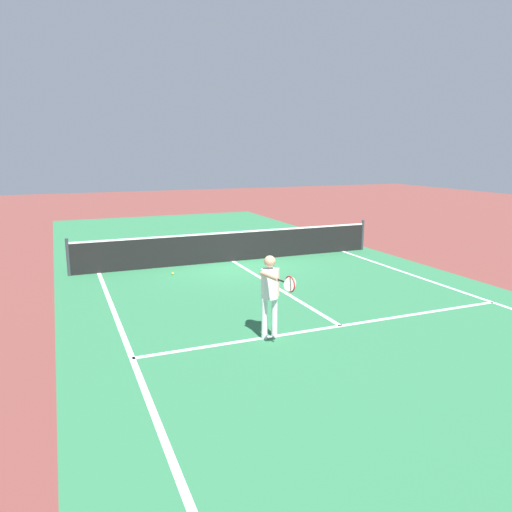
# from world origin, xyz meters

# --- Properties ---
(ground_plane) EXTENTS (60.00, 60.00, 0.00)m
(ground_plane) POSITION_xyz_m (0.00, 0.00, 0.00)
(ground_plane) COLOR brown
(court_surface_inbounds) EXTENTS (10.62, 24.40, 0.00)m
(court_surface_inbounds) POSITION_xyz_m (0.00, 0.00, 0.00)
(court_surface_inbounds) COLOR #2D7247
(court_surface_inbounds) RESTS_ON ground_plane
(line_sideline_left) EXTENTS (0.10, 11.89, 0.01)m
(line_sideline_left) POSITION_xyz_m (-4.11, -5.95, 0.00)
(line_sideline_left) COLOR white
(line_sideline_left) RESTS_ON ground_plane
(line_sideline_right) EXTENTS (0.10, 11.89, 0.01)m
(line_sideline_right) POSITION_xyz_m (4.11, -5.95, 0.00)
(line_sideline_right) COLOR white
(line_sideline_right) RESTS_ON ground_plane
(line_service_near) EXTENTS (8.22, 0.10, 0.01)m
(line_service_near) POSITION_xyz_m (0.00, -6.40, 0.00)
(line_service_near) COLOR white
(line_service_near) RESTS_ON ground_plane
(line_center_service) EXTENTS (0.10, 6.40, 0.01)m
(line_center_service) POSITION_xyz_m (0.00, -3.20, 0.00)
(line_center_service) COLOR white
(line_center_service) RESTS_ON ground_plane
(net) EXTENTS (9.90, 0.09, 1.07)m
(net) POSITION_xyz_m (0.00, 0.00, 0.49)
(net) COLOR #33383D
(net) RESTS_ON ground_plane
(player_near) EXTENTS (0.42, 1.20, 1.58)m
(player_near) POSITION_xyz_m (-1.58, -6.46, 0.98)
(player_near) COLOR white
(player_near) RESTS_ON ground_plane
(tennis_ball_near_net) EXTENTS (0.07, 0.07, 0.07)m
(tennis_ball_near_net) POSITION_xyz_m (-2.17, -0.97, 0.03)
(tennis_ball_near_net) COLOR #CCE033
(tennis_ball_near_net) RESTS_ON ground_plane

